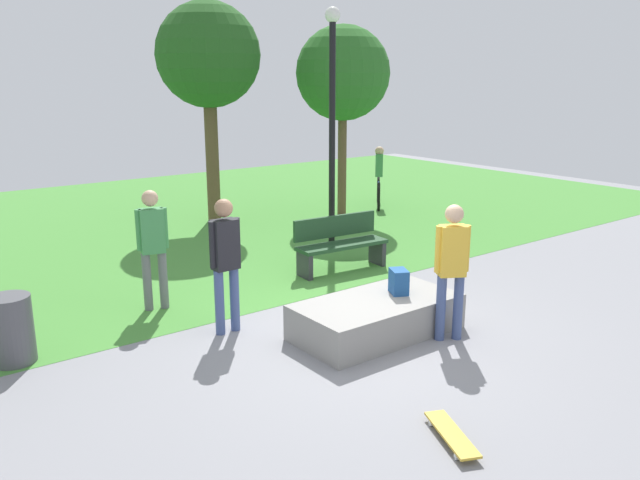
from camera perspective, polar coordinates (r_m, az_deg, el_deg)
name	(u,v)px	position (r m, az deg, el deg)	size (l,w,h in m)	color
ground_plane	(360,338)	(8.12, 3.60, -8.70)	(28.00, 28.00, 0.00)	gray
grass_lawn	(128,226)	(14.63, -16.73, 1.23)	(26.60, 12.43, 0.01)	#478C38
concrete_ledge	(377,317)	(8.19, 5.05, -6.80)	(2.10, 1.09, 0.45)	gray
backpack_on_ledge	(399,282)	(8.33, 7.01, -3.68)	(0.28, 0.20, 0.32)	#1E4C8C
skater_performing_trick	(452,262)	(7.91, 11.63, -1.93)	(0.38, 0.33, 1.71)	#3F5184
skater_watching	(225,256)	(8.05, -8.40, -1.37)	(0.43, 0.23, 1.73)	#3F5184
skateboard_by_ledge	(452,434)	(6.12, 11.62, -16.55)	(0.51, 0.81, 0.08)	gold
park_bench_near_lamppost	(340,242)	(10.73, 1.78, -0.19)	(1.63, 0.60, 0.91)	#1E4223
tree_slender_maple	(343,74)	(14.87, 2.04, 14.52)	(2.12, 2.12, 4.30)	brown
tree_broad_elm	(208,57)	(14.35, -9.91, 15.73)	(2.23, 2.23, 4.73)	brown
lamp_post	(332,106)	(12.09, 1.09, 11.86)	(0.28, 0.28, 4.38)	black
trash_bin	(11,330)	(8.11, -25.74, -7.19)	(0.48, 0.48, 0.79)	#4C4C51
pedestrian_with_backpack	(152,239)	(9.09, -14.67, 0.12)	(0.42, 0.40, 1.69)	slate
cyclist_on_bicycle	(379,181)	(16.15, 5.24, 5.25)	(1.26, 1.40, 1.52)	black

